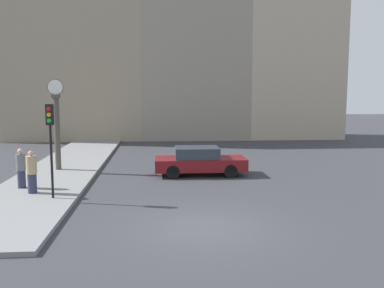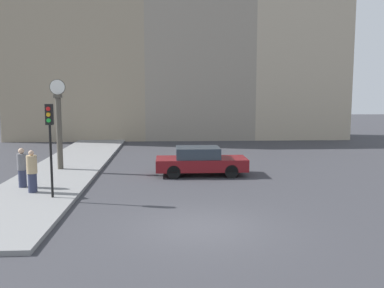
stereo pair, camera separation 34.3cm
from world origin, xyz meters
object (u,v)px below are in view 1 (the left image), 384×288
(street_clock, at_px, (57,125))
(pedestrian_grey_jacket, at_px, (21,168))
(traffic_light_near, at_px, (50,131))
(pedestrian_tan_coat, at_px, (32,172))
(sedan_car, at_px, (199,161))

(street_clock, relative_size, pedestrian_grey_jacket, 2.78)
(traffic_light_near, distance_m, street_clock, 6.02)
(pedestrian_tan_coat, bearing_deg, sedan_car, 28.78)
(pedestrian_grey_jacket, bearing_deg, street_clock, 82.64)
(street_clock, height_order, pedestrian_tan_coat, street_clock)
(traffic_light_near, xyz_separation_m, pedestrian_grey_jacket, (-1.67, 1.80, -1.69))
(pedestrian_grey_jacket, bearing_deg, sedan_car, 20.51)
(traffic_light_near, height_order, pedestrian_tan_coat, traffic_light_near)
(traffic_light_near, xyz_separation_m, street_clock, (-1.14, 5.90, -0.24))
(traffic_light_near, distance_m, pedestrian_tan_coat, 2.12)
(traffic_light_near, xyz_separation_m, pedestrian_tan_coat, (-0.98, 0.86, -1.68))
(sedan_car, xyz_separation_m, pedestrian_tan_coat, (-6.86, -3.77, 0.27))
(sedan_car, bearing_deg, pedestrian_grey_jacket, -159.49)
(sedan_car, relative_size, pedestrian_grey_jacket, 2.70)
(pedestrian_tan_coat, bearing_deg, street_clock, 91.86)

